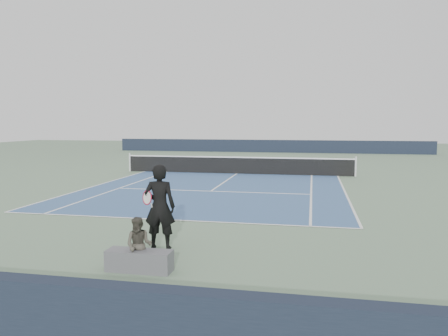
% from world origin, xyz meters
% --- Properties ---
extents(ground, '(80.00, 80.00, 0.00)m').
position_xyz_m(ground, '(0.00, 0.00, 0.00)').
color(ground, slate).
extents(court_surface, '(10.97, 23.77, 0.01)m').
position_xyz_m(court_surface, '(0.00, 0.00, 0.01)').
color(court_surface, '#395887').
rests_on(court_surface, ground).
extents(tennis_net, '(12.90, 0.10, 1.07)m').
position_xyz_m(tennis_net, '(0.00, 0.00, 0.50)').
color(tennis_net, silver).
rests_on(tennis_net, ground).
extents(windscreen_far, '(30.00, 0.25, 1.20)m').
position_xyz_m(windscreen_far, '(0.00, 17.88, 0.60)').
color(windscreen_far, black).
rests_on(windscreen_far, ground).
extents(tennis_player, '(0.84, 0.60, 1.95)m').
position_xyz_m(tennis_player, '(0.75, -14.68, 0.97)').
color(tennis_player, black).
rests_on(tennis_player, ground).
extents(tennis_ball, '(0.07, 0.07, 0.07)m').
position_xyz_m(tennis_ball, '(0.36, -15.48, 0.04)').
color(tennis_ball, '#D2E82F').
rests_on(tennis_ball, ground).
extents(spectator_bench, '(1.31, 0.49, 1.10)m').
position_xyz_m(spectator_bench, '(0.87, -16.21, 0.37)').
color(spectator_bench, '#58585E').
rests_on(spectator_bench, ground).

